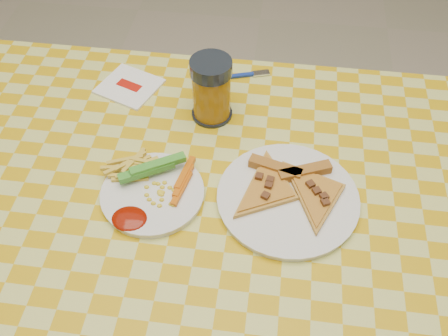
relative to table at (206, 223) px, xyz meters
The scene contains 8 objects.
table is the anchor object (origin of this frame).
plate_left 0.13m from the table, behind, with size 0.19×0.19×0.01m, color white.
plate_right 0.18m from the table, ahead, with size 0.26×0.26×0.01m, color white.
fries_veggies 0.15m from the table, behind, with size 0.20×0.18×0.04m.
pizza_slices 0.19m from the table, 12.97° to the left, with size 0.28×0.24×0.02m.
drink_glass 0.28m from the table, 94.88° to the left, with size 0.09×0.09×0.14m.
napkin 0.38m from the table, 126.56° to the left, with size 0.16×0.16×0.01m.
fork 0.39m from the table, 84.63° to the left, with size 0.13×0.05×0.01m.
Camera 1 is at (0.11, -0.55, 1.52)m, focal length 40.00 mm.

